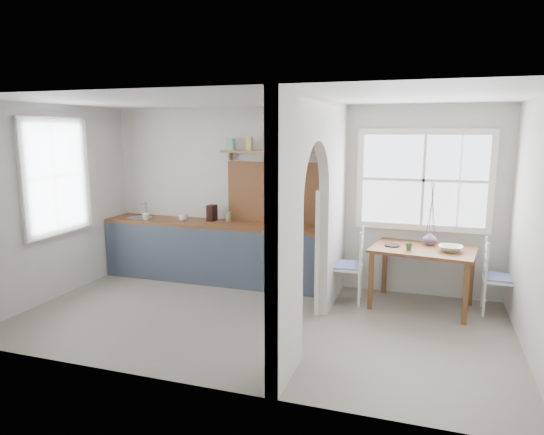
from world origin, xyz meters
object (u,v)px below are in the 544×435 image
(chair_right, at_px, (502,278))
(kettle, at_px, (290,220))
(vase, at_px, (430,238))
(chair_left, at_px, (345,265))
(dining_table, at_px, (422,278))

(chair_right, height_order, kettle, kettle)
(kettle, relative_size, vase, 1.24)
(kettle, distance_m, vase, 1.89)
(chair_left, height_order, vase, chair_left)
(chair_left, relative_size, vase, 5.35)
(dining_table, relative_size, vase, 6.76)
(dining_table, height_order, vase, vase)
(kettle, bearing_deg, chair_right, -19.71)
(chair_left, distance_m, vase, 1.16)
(kettle, xyz_separation_m, vase, (1.89, 0.05, -0.14))
(kettle, bearing_deg, chair_left, -33.52)
(chair_right, xyz_separation_m, vase, (-0.87, 0.16, 0.41))
(chair_left, distance_m, kettle, 1.01)
(chair_left, xyz_separation_m, kettle, (-0.84, 0.24, 0.52))
(dining_table, xyz_separation_m, kettle, (-1.81, 0.17, 0.62))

